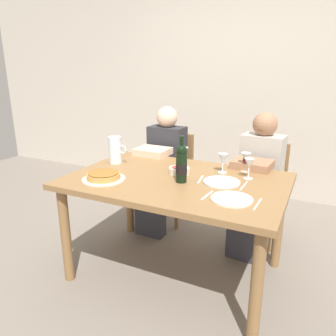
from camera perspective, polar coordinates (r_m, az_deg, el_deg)
The scene contains 21 objects.
ground_plane at distance 2.61m, azimuth 1.33°, elevation -17.78°, with size 8.00×8.00×0.00m, color slate.
back_wall at distance 4.03m, azimuth 13.71°, elevation 15.28°, with size 8.00×0.10×2.80m, color beige.
dining_table at distance 2.30m, azimuth 1.44°, elevation -3.98°, with size 1.50×1.00×0.76m.
wine_bottle at distance 2.16m, azimuth 2.39°, elevation 0.82°, with size 0.08×0.08×0.32m.
water_pitcher at distance 2.64m, azimuth -9.26°, elevation 2.89°, with size 0.16×0.11×0.22m.
baked_tart at distance 2.27m, azimuth -11.28°, elevation -1.38°, with size 0.30×0.30×0.06m.
salad_bowl at distance 2.35m, azimuth 2.00°, elevation -0.35°, with size 0.15×0.15×0.06m.
wine_glass_left_diner at distance 2.56m, azimuth 2.79°, elevation 2.78°, with size 0.07×0.07×0.14m.
wine_glass_right_diner at distance 2.29m, azimuth 14.11°, elevation 0.67°, with size 0.07×0.07×0.15m.
wine_glass_centre at distance 2.39m, azimuth 9.65°, elevation 1.54°, with size 0.07×0.07×0.15m.
wine_glass_spare at distance 2.46m, azimuth 13.52°, elevation 1.66°, with size 0.07×0.07×0.14m.
dinner_plate_left_setting at distance 2.20m, azimuth 9.43°, elevation -2.44°, with size 0.25×0.25×0.01m, color silver.
dinner_plate_right_setting at distance 1.93m, azimuth 11.16°, elevation -5.40°, with size 0.25×0.25×0.01m, color silver.
fork_left_setting at distance 2.25m, azimuth 5.77°, elevation -1.99°, with size 0.16×0.01×0.01m, color silver.
knife_left_setting at distance 2.17m, azimuth 13.22°, elevation -3.08°, with size 0.18×0.01×0.01m, color silver.
knife_right_setting at distance 1.90m, azimuth 15.53°, elevation -6.16°, with size 0.18×0.01×0.01m, color silver.
spoon_right_setting at distance 1.97m, azimuth 6.93°, elevation -4.82°, with size 0.16×0.01×0.01m, color silver.
chair_left at distance 3.30m, azimuth 0.80°, elevation -0.51°, with size 0.41×0.41×0.87m.
diner_left at distance 3.06m, azimuth -1.14°, elevation 0.44°, with size 0.34×0.51×1.16m.
chair_right at distance 3.03m, azimuth 16.35°, elevation -2.83°, with size 0.43×0.43×0.87m.
diner_right at distance 2.78m, azimuth 15.35°, elevation -1.97°, with size 0.36×0.52×1.16m.
Camera 1 is at (0.88, -1.95, 1.49)m, focal length 34.60 mm.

